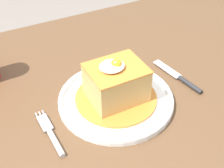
% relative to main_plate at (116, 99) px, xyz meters
% --- Properties ---
extents(dining_table, '(1.42, 0.82, 0.77)m').
position_rel_main_plate_xyz_m(dining_table, '(-0.07, 0.05, -0.12)').
color(dining_table, brown).
rests_on(dining_table, ground_plane).
extents(main_plate, '(0.27, 0.27, 0.02)m').
position_rel_main_plate_xyz_m(main_plate, '(0.00, 0.00, 0.00)').
color(main_plate, white).
rests_on(main_plate, dining_table).
extents(sandwich_meal, '(0.19, 0.19, 0.11)m').
position_rel_main_plate_xyz_m(sandwich_meal, '(-0.00, 0.00, 0.04)').
color(sandwich_meal, orange).
rests_on(sandwich_meal, main_plate).
extents(fork, '(0.02, 0.14, 0.01)m').
position_rel_main_plate_xyz_m(fork, '(-0.17, -0.04, -0.00)').
color(fork, silver).
rests_on(fork, dining_table).
extents(knife, '(0.04, 0.17, 0.01)m').
position_rel_main_plate_xyz_m(knife, '(0.19, -0.01, -0.00)').
color(knife, '#262628').
rests_on(knife, dining_table).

